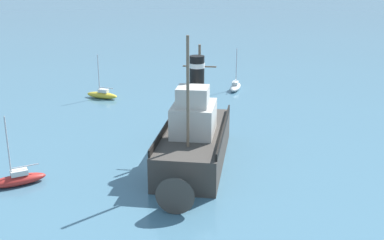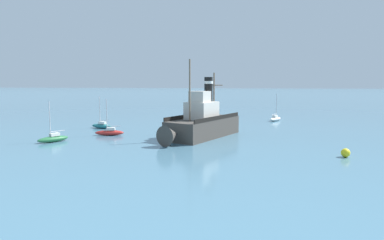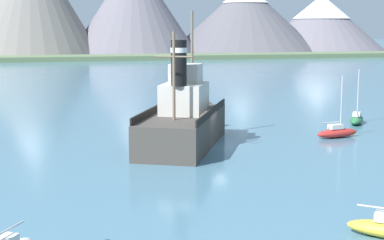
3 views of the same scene
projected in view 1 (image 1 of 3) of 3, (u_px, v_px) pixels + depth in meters
ground_plane at (169, 161)px, 36.29m from camera, size 600.00×600.00×0.00m
old_tugboat at (193, 141)px, 35.25m from camera, size 9.09×14.49×9.90m
sailboat_red at (17, 179)px, 32.22m from camera, size 3.94×1.84×4.90m
sailboat_white at (235, 86)px, 57.31m from camera, size 2.88×3.83×4.90m
sailboat_yellow at (102, 95)px, 53.64m from camera, size 3.65×3.23×4.90m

